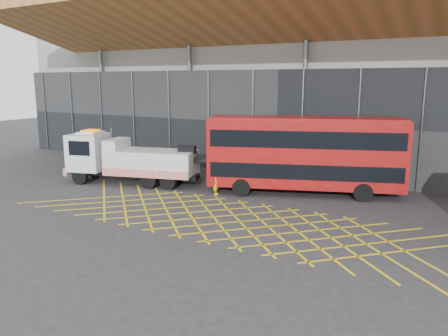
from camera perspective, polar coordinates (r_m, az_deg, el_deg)
The scene contains 6 objects.
ground_plane at distance 25.31m, azimuth -7.64°, elevation -5.25°, with size 120.00×120.00×0.00m, color #2A2A2C.
road_markings at distance 23.19m, azimuth 0.31°, elevation -6.69°, with size 24.76×7.16×0.01m.
construction_building at distance 39.79m, azimuth 11.10°, elevation 13.73°, with size 55.00×23.97×18.00m.
recovery_truck at distance 31.48m, azimuth -12.51°, elevation 1.15°, with size 10.87×4.98×3.80m.
bus_towed at distance 28.12m, azimuth 10.45°, elevation 2.08°, with size 12.36×6.80×4.95m.
worker at distance 27.79m, azimuth -1.03°, elevation -1.74°, with size 0.65×0.43×1.78m, color yellow.
Camera 1 is at (14.83, -19.20, 7.19)m, focal length 35.00 mm.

